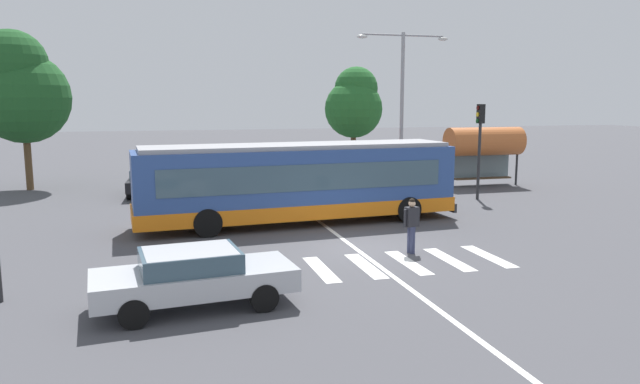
{
  "coord_description": "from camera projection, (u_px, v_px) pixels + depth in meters",
  "views": [
    {
      "loc": [
        -6.2,
        -17.33,
        4.66
      ],
      "look_at": [
        -0.45,
        3.56,
        1.3
      ],
      "focal_mm": 32.99,
      "sensor_mm": 36.0,
      "label": 1
    }
  ],
  "objects": [
    {
      "name": "parked_car_teal",
      "position": [
        256.0,
        176.0,
        30.87
      ],
      "size": [
        2.07,
        4.6,
        1.35
      ],
      "color": "black",
      "rests_on": "ground_plane"
    },
    {
      "name": "parked_car_red",
      "position": [
        351.0,
        172.0,
        32.6
      ],
      "size": [
        2.08,
        4.6,
        1.35
      ],
      "color": "black",
      "rests_on": "ground_plane"
    },
    {
      "name": "ground_plane",
      "position": [
        363.0,
        248.0,
        18.85
      ],
      "size": [
        160.0,
        160.0,
        0.0
      ],
      "primitive_type": "plane",
      "color": "#47474C"
    },
    {
      "name": "crosswalk_painted_stripes",
      "position": [
        387.0,
        264.0,
        16.95
      ],
      "size": [
        7.03,
        2.63,
        0.01
      ],
      "color": "silver",
      "rests_on": "ground_plane"
    },
    {
      "name": "twin_arm_street_lamp",
      "position": [
        402.0,
        91.0,
        31.87
      ],
      "size": [
        5.27,
        0.32,
        8.29
      ],
      "color": "#939399",
      "rests_on": "ground_plane"
    },
    {
      "name": "bus_stop_shelter",
      "position": [
        484.0,
        143.0,
        32.1
      ],
      "size": [
        4.3,
        1.54,
        3.25
      ],
      "color": "#28282B",
      "rests_on": "ground_plane"
    },
    {
      "name": "traffic_light_far_corner",
      "position": [
        480.0,
        136.0,
        27.7
      ],
      "size": [
        0.33,
        0.32,
        4.52
      ],
      "color": "#28282B",
      "rests_on": "ground_plane"
    },
    {
      "name": "parked_car_champagne",
      "position": [
        303.0,
        174.0,
        31.66
      ],
      "size": [
        2.0,
        4.56,
        1.35
      ],
      "color": "black",
      "rests_on": "ground_plane"
    },
    {
      "name": "lane_center_line",
      "position": [
        337.0,
        235.0,
        20.69
      ],
      "size": [
        0.16,
        24.0,
        0.01
      ],
      "primitive_type": "cube",
      "color": "silver",
      "rests_on": "ground_plane"
    },
    {
      "name": "background_tree_left",
      "position": [
        20.0,
        88.0,
        30.28
      ],
      "size": [
        4.74,
        4.74,
        8.27
      ],
      "color": "brown",
      "rests_on": "ground_plane"
    },
    {
      "name": "parked_car_charcoal",
      "position": [
        204.0,
        178.0,
        30.11
      ],
      "size": [
        1.96,
        4.54,
        1.35
      ],
      "color": "black",
      "rests_on": "ground_plane"
    },
    {
      "name": "foreground_sedan",
      "position": [
        193.0,
        275.0,
        13.29
      ],
      "size": [
        4.66,
        2.26,
        1.35
      ],
      "color": "black",
      "rests_on": "ground_plane"
    },
    {
      "name": "pedestrian_crossing_street",
      "position": [
        412.0,
        222.0,
        18.05
      ],
      "size": [
        0.57,
        0.34,
        1.72
      ],
      "color": "#333856",
      "rests_on": "ground_plane"
    },
    {
      "name": "background_tree_right",
      "position": [
        354.0,
        103.0,
        39.67
      ],
      "size": [
        3.9,
        3.9,
        6.97
      ],
      "color": "brown",
      "rests_on": "ground_plane"
    },
    {
      "name": "parked_car_black",
      "position": [
        149.0,
        180.0,
        29.45
      ],
      "size": [
        2.05,
        4.59,
        1.35
      ],
      "color": "black",
      "rests_on": "ground_plane"
    },
    {
      "name": "city_transit_bus",
      "position": [
        298.0,
        182.0,
        22.38
      ],
      "size": [
        12.48,
        3.37,
        3.06
      ],
      "color": "black",
      "rests_on": "ground_plane"
    }
  ]
}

